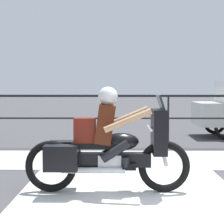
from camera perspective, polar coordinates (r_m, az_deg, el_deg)
name	(u,v)px	position (r m, az deg, el deg)	size (l,w,h in m)	color
ground_plane	(215,202)	(6.20, 13.25, -11.40)	(120.00, 120.00, 0.00)	#424244
sidewalk_band	(179,159)	(9.47, 8.72, -6.15)	(44.00, 2.40, 0.01)	#A8A59E
crosswalk_band	(130,206)	(5.86, 2.38, -12.14)	(3.22, 6.00, 0.01)	silver
fence_railing	(168,106)	(11.29, 7.37, 0.77)	(36.00, 0.05, 1.35)	black
motorcycle	(108,146)	(6.47, -0.58, -4.45)	(2.45, 0.76, 1.57)	black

